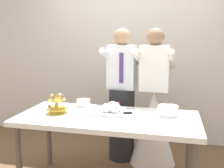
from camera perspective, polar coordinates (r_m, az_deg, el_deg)
rear_wall at (r=3.92m, az=4.25°, el=8.71°), size 5.20×0.10×2.90m
dessert_table at (r=2.64m, az=-1.01°, el=-8.56°), size 1.80×0.80×0.78m
cupcake_stand at (r=2.76m, az=-11.91°, el=-4.54°), size 0.23×0.23×0.21m
main_cake_tray at (r=2.71m, az=0.05°, el=-5.53°), size 0.43×0.31×0.12m
plate_stack at (r=2.69m, az=12.10°, el=-5.70°), size 0.21×0.21×0.10m
round_cake at (r=2.97m, az=-6.27°, el=-4.29°), size 0.24×0.24×0.08m
person_groom at (r=3.28m, az=2.17°, el=-3.98°), size 0.51×0.53×1.66m
person_bride at (r=3.24m, az=9.04°, el=-7.30°), size 0.56×0.56×1.66m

